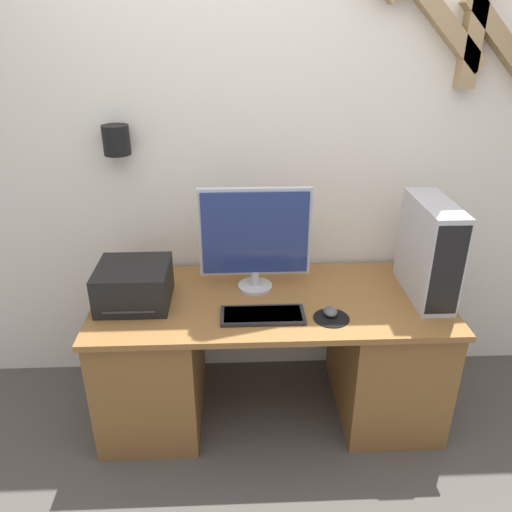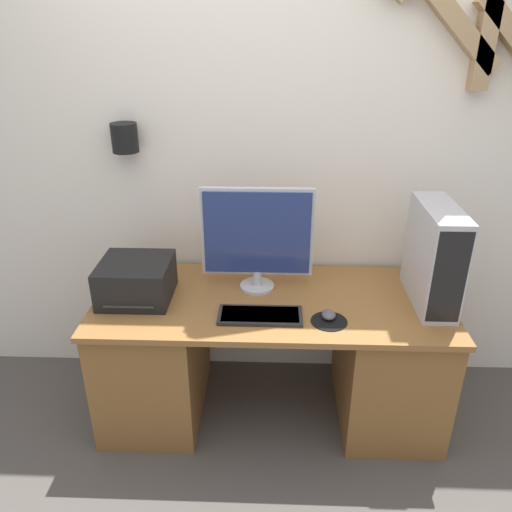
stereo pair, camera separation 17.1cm
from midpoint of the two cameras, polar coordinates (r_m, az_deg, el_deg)
ground_plane at (r=2.66m, az=0.17°, el=-22.37°), size 12.00×12.00×0.00m
wall_back at (r=2.67m, az=-0.23°, el=12.45°), size 6.40×0.18×2.76m
desk at (r=2.70m, az=-0.19°, el=-11.12°), size 1.76×0.76×0.71m
monitor at (r=2.48m, az=-2.09°, el=2.30°), size 0.56×0.18×0.54m
keyboard at (r=2.35m, az=-1.33°, el=-6.81°), size 0.39×0.17×0.02m
mousepad at (r=2.36m, az=6.55°, el=-7.11°), size 0.17×0.17×0.00m
mouse at (r=2.37m, az=6.46°, el=-6.36°), size 0.07×0.08×0.04m
computer_tower at (r=2.55m, az=17.41°, el=0.60°), size 0.16×0.47×0.49m
printer at (r=2.52m, az=-15.68°, el=-3.21°), size 0.34×0.34×0.19m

